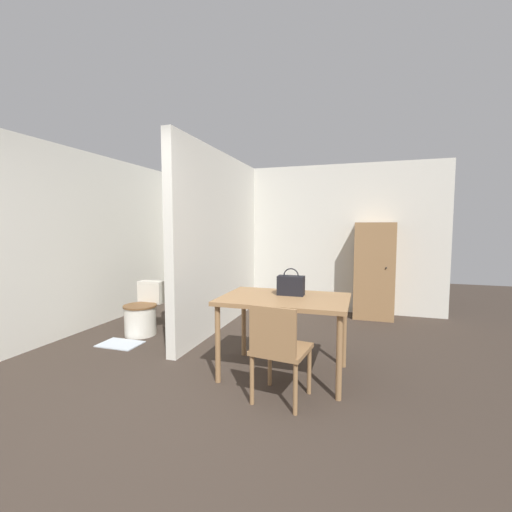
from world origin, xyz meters
The scene contains 10 objects.
ground_plane centered at (0.00, 0.00, 0.00)m, with size 16.00×16.00×0.00m, color #382D26.
wall_back centered at (0.00, 4.25, 1.25)m, with size 5.51×0.12×2.50m.
wall_left centered at (-2.32, 2.10, 1.25)m, with size 0.12×5.19×2.50m.
partition_wall centered at (-0.52, 2.80, 1.25)m, with size 0.12×2.78×2.50m.
dining_table centered at (0.74, 1.44, 0.69)m, with size 1.22×0.84×0.77m.
wooden_chair centered at (0.81, 0.89, 0.47)m, with size 0.49×0.49×0.83m.
toilet centered at (-1.39, 2.13, 0.28)m, with size 0.44×0.58×0.69m.
handbag centered at (0.77, 1.56, 0.87)m, with size 0.26×0.13×0.27m.
wooden_cabinet centered at (1.62, 3.94, 0.76)m, with size 0.61×0.48×1.52m.
bath_mat centered at (-1.39, 1.66, 0.01)m, with size 0.50×0.35×0.01m.
Camera 1 is at (1.46, -1.76, 1.45)m, focal length 24.00 mm.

